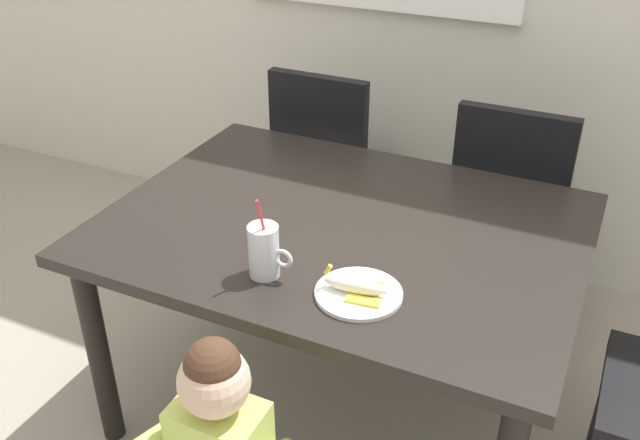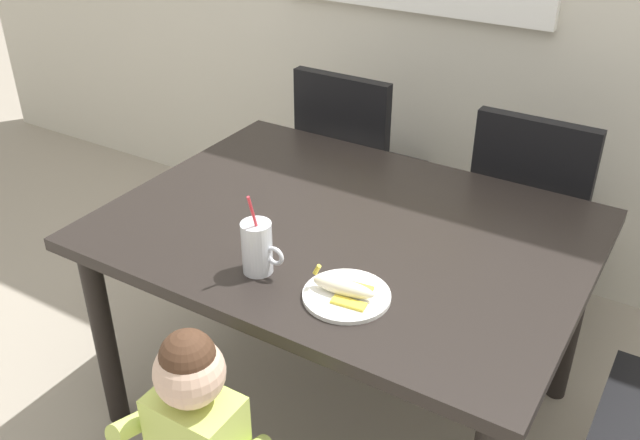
# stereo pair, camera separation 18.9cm
# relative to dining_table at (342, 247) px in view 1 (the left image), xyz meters

# --- Properties ---
(ground_plane) EXTENTS (24.00, 24.00, 0.00)m
(ground_plane) POSITION_rel_dining_table_xyz_m (0.00, 0.00, -0.67)
(ground_plane) COLOR #9E9384
(dining_table) EXTENTS (1.44, 1.08, 0.76)m
(dining_table) POSITION_rel_dining_table_xyz_m (0.00, 0.00, 0.00)
(dining_table) COLOR black
(dining_table) RESTS_ON ground
(dining_chair_left) EXTENTS (0.44, 0.44, 0.96)m
(dining_chair_left) POSITION_rel_dining_table_xyz_m (-0.40, 0.78, -0.12)
(dining_chair_left) COLOR black
(dining_chair_left) RESTS_ON ground
(dining_chair_right) EXTENTS (0.44, 0.44, 0.96)m
(dining_chair_right) POSITION_rel_dining_table_xyz_m (0.38, 0.74, -0.12)
(dining_chair_right) COLOR black
(dining_chair_right) RESTS_ON ground
(milk_cup) EXTENTS (0.13, 0.08, 0.25)m
(milk_cup) POSITION_rel_dining_table_xyz_m (-0.08, -0.34, 0.16)
(milk_cup) COLOR silver
(milk_cup) RESTS_ON dining_table
(snack_plate) EXTENTS (0.23, 0.23, 0.01)m
(snack_plate) POSITION_rel_dining_table_xyz_m (0.19, -0.32, 0.10)
(snack_plate) COLOR white
(snack_plate) RESTS_ON dining_table
(peeled_banana) EXTENTS (0.17, 0.11, 0.07)m
(peeled_banana) POSITION_rel_dining_table_xyz_m (0.18, -0.33, 0.12)
(peeled_banana) COLOR #F4EAC6
(peeled_banana) RESTS_ON snack_plate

